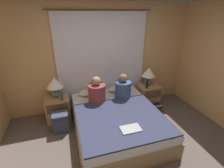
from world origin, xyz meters
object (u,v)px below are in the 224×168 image
object	(u,v)px
handbag_on_floor	(154,109)
nightstand_left	(58,109)
person_right_in_bed	(123,89)
nightstand_right	(148,95)
person_left_in_bed	(97,92)
beer_bottle_on_right_stand	(147,85)
lamp_left	(55,84)
lamp_right	(149,74)
pillow_left	(91,92)
laptop_on_bed	(131,129)
bed	(116,121)
pillow_right	(120,89)
beer_bottle_on_left_stand	(62,97)
backpack_on_floor	(61,121)

from	to	relation	value
handbag_on_floor	nightstand_left	bearing A→B (deg)	169.08
person_right_in_bed	nightstand_right	bearing A→B (deg)	20.17
person_left_in_bed	beer_bottle_on_right_stand	world-z (taller)	person_left_in_bed
person_right_in_bed	beer_bottle_on_right_stand	size ratio (longest dim) A/B	2.52
lamp_left	lamp_right	bearing A→B (deg)	0.00
lamp_right	pillow_left	size ratio (longest dim) A/B	0.76
lamp_left	person_left_in_bed	distance (m)	0.92
beer_bottle_on_right_stand	pillow_left	bearing A→B (deg)	171.59
nightstand_left	laptop_on_bed	world-z (taller)	nightstand_left
pillow_left	lamp_left	bearing A→B (deg)	-179.57
lamp_right	pillow_left	bearing A→B (deg)	179.78
nightstand_right	pillow_left	world-z (taller)	pillow_left
bed	beer_bottle_on_right_stand	size ratio (longest dim) A/B	8.97
lamp_right	pillow_right	bearing A→B (deg)	179.57
beer_bottle_on_left_stand	handbag_on_floor	world-z (taller)	beer_bottle_on_left_stand
nightstand_left	beer_bottle_on_right_stand	world-z (taller)	beer_bottle_on_right_stand
nightstand_left	pillow_right	size ratio (longest dim) A/B	0.95
pillow_left	person_right_in_bed	distance (m)	0.78
laptop_on_bed	beer_bottle_on_left_stand	bearing A→B (deg)	129.69
lamp_left	beer_bottle_on_left_stand	xyz separation A→B (m)	(0.11, -0.19, -0.22)
handbag_on_floor	nightstand_right	bearing A→B (deg)	84.89
person_right_in_bed	laptop_on_bed	world-z (taller)	person_right_in_bed
lamp_right	handbag_on_floor	size ratio (longest dim) A/B	1.16
person_left_in_bed	beer_bottle_on_left_stand	bearing A→B (deg)	167.48
bed	beer_bottle_on_right_stand	bearing A→B (deg)	32.35
pillow_left	person_left_in_bed	distance (m)	0.40
pillow_left	beer_bottle_on_left_stand	world-z (taller)	beer_bottle_on_left_stand
lamp_left	beer_bottle_on_right_stand	world-z (taller)	lamp_left
nightstand_left	backpack_on_floor	xyz separation A→B (m)	(0.04, -0.42, -0.05)
lamp_left	laptop_on_bed	size ratio (longest dim) A/B	1.35
beer_bottle_on_left_stand	beer_bottle_on_right_stand	world-z (taller)	beer_bottle_on_right_stand
beer_bottle_on_right_stand	laptop_on_bed	size ratio (longest dim) A/B	0.68
beer_bottle_on_left_stand	laptop_on_bed	distance (m)	1.63
person_left_in_bed	beer_bottle_on_left_stand	distance (m)	0.74
beer_bottle_on_left_stand	beer_bottle_on_right_stand	size ratio (longest dim) A/B	0.92
pillow_left	beer_bottle_on_right_stand	bearing A→B (deg)	-8.41
lamp_right	laptop_on_bed	size ratio (longest dim) A/B	1.35
lamp_right	backpack_on_floor	distance (m)	2.34
lamp_right	laptop_on_bed	xyz separation A→B (m)	(-1.09, -1.45, -0.33)
bed	beer_bottle_on_right_stand	distance (m)	1.25
lamp_left	pillow_right	size ratio (longest dim) A/B	0.76
handbag_on_floor	person_left_in_bed	bearing A→B (deg)	174.73
lamp_right	handbag_on_floor	distance (m)	0.88
nightstand_left	lamp_right	world-z (taller)	lamp_right
lamp_left	pillow_left	bearing A→B (deg)	0.43
pillow_left	handbag_on_floor	xyz separation A→B (m)	(1.44, -0.49, -0.42)
bed	nightstand_left	distance (m)	1.36
person_left_in_bed	person_right_in_bed	distance (m)	0.59
bed	beer_bottle_on_right_stand	world-z (taller)	beer_bottle_on_right_stand
person_right_in_bed	laptop_on_bed	size ratio (longest dim) A/B	1.73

